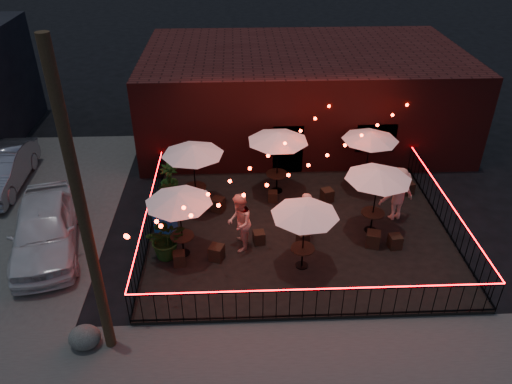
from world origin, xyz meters
TOP-DOWN VIEW (x-y plane):
  - ground at (0.00, 0.00)m, footprint 110.00×110.00m
  - patio at (0.00, 2.00)m, footprint 10.00×8.00m
  - sidewalk at (0.00, -3.25)m, footprint 18.00×2.50m
  - brick_building at (1.00, 9.99)m, footprint 14.00×8.00m
  - utility_pole at (-5.40, -2.60)m, footprint 0.26×0.26m
  - fence_front at (0.00, -2.00)m, footprint 10.00×0.04m
  - fence_left at (-5.00, 2.00)m, footprint 0.04×8.00m
  - fence_right at (5.00, 2.00)m, footprint 0.04×8.00m
  - festoon_lights at (-1.01, 1.70)m, footprint 10.02×8.72m
  - cafe_table_0 at (-3.80, 0.92)m, footprint 2.32×2.32m
  - cafe_table_1 at (-3.56, 3.79)m, footprint 2.57×2.57m
  - cafe_table_2 at (-0.11, 0.16)m, footprint 2.49×2.49m
  - cafe_table_3 at (-0.55, 4.57)m, footprint 2.90×2.90m
  - cafe_table_4 at (2.45, 1.89)m, footprint 2.28×2.28m
  - cafe_table_5 at (2.89, 4.80)m, footprint 2.50×2.50m
  - bistro_chair_0 at (-3.88, 0.39)m, footprint 0.41×0.41m
  - bistro_chair_1 at (-2.74, 0.60)m, footprint 0.53×0.53m
  - bistro_chair_2 at (-3.65, 3.65)m, footprint 0.55×0.55m
  - bistro_chair_3 at (-2.75, 3.34)m, footprint 0.55×0.55m
  - bistro_chair_4 at (-1.38, 1.37)m, footprint 0.41×0.41m
  - bistro_chair_5 at (0.06, 1.27)m, footprint 0.44×0.44m
  - bistro_chair_6 at (-0.75, 3.87)m, footprint 0.37×0.37m
  - bistro_chair_7 at (1.26, 3.81)m, footprint 0.51×0.51m
  - bistro_chair_8 at (2.31, 1.06)m, footprint 0.54×0.54m
  - bistro_chair_9 at (3.00, 0.95)m, footprint 0.42×0.42m
  - bistro_chair_10 at (2.91, 4.59)m, footprint 0.40×0.40m
  - bistro_chair_11 at (4.40, 4.19)m, footprint 0.49×0.49m
  - patron_a at (0.20, 1.53)m, footprint 0.64×0.75m
  - patron_b at (-2.01, 1.13)m, footprint 0.79×1.00m
  - patron_c at (3.45, 2.62)m, footprint 1.41×1.02m
  - potted_shrub_a at (-4.28, 0.82)m, footprint 1.41×1.28m
  - potted_shrub_b at (-4.60, 3.31)m, footprint 0.81×0.69m
  - potted_shrub_c at (-4.60, 4.61)m, footprint 0.81×0.81m
  - cooler at (-4.50, 2.21)m, footprint 0.82×0.68m
  - boulder at (-6.03, -2.62)m, footprint 1.06×0.99m
  - car_white at (-8.24, 1.52)m, footprint 3.04×5.18m
  - car_silver at (-11.19, 5.57)m, footprint 1.72×4.60m

SIDE VIEW (x-z plane):
  - ground at x=0.00m, z-range 0.00..0.00m
  - sidewalk at x=0.00m, z-range 0.00..0.05m
  - patio at x=0.00m, z-range 0.00..0.15m
  - boulder at x=-6.03m, z-range 0.00..0.67m
  - bistro_chair_6 at x=-0.75m, z-range 0.15..0.55m
  - bistro_chair_5 at x=0.06m, z-range 0.15..0.56m
  - bistro_chair_4 at x=-1.38m, z-range 0.15..0.58m
  - bistro_chair_0 at x=-3.88m, z-range 0.15..0.58m
  - bistro_chair_9 at x=3.00m, z-range 0.15..0.61m
  - bistro_chair_10 at x=2.91m, z-range 0.15..0.62m
  - bistro_chair_11 at x=4.40m, z-range 0.15..0.62m
  - bistro_chair_7 at x=1.26m, z-range 0.15..0.62m
  - bistro_chair_1 at x=-2.74m, z-range 0.15..0.64m
  - bistro_chair_3 at x=-2.75m, z-range 0.15..0.64m
  - bistro_chair_2 at x=-3.65m, z-range 0.15..0.65m
  - bistro_chair_8 at x=2.31m, z-range 0.15..0.67m
  - cooler at x=-4.50m, z-range 0.16..1.10m
  - fence_front at x=0.00m, z-range 0.14..1.18m
  - fence_left at x=-5.00m, z-range 0.14..1.18m
  - fence_right at x=5.00m, z-range 0.14..1.18m
  - car_silver at x=-11.19m, z-range 0.00..1.50m
  - potted_shrub_c at x=-4.60m, z-range 0.15..1.35m
  - potted_shrub_b at x=-4.60m, z-range 0.15..1.47m
  - car_white at x=-8.24m, z-range 0.00..1.66m
  - potted_shrub_a at x=-4.28m, z-range 0.15..1.52m
  - patron_a at x=0.20m, z-range 0.15..1.90m
  - patron_c at x=3.45m, z-range 0.15..2.11m
  - patron_b at x=-2.01m, z-range 0.15..2.13m
  - brick_building at x=1.00m, z-range 0.00..4.00m
  - cafe_table_2 at x=-0.11m, z-range 1.07..3.29m
  - cafe_table_0 at x=-3.80m, z-range 1.09..3.36m
  - cafe_table_5 at x=2.89m, z-range 1.11..3.44m
  - cafe_table_4 at x=2.45m, z-range 1.13..3.51m
  - cafe_table_1 at x=-3.56m, z-range 1.14..3.55m
  - cafe_table_3 at x=-0.55m, z-range 1.18..3.66m
  - festoon_lights at x=-1.01m, z-range 1.86..3.18m
  - utility_pole at x=-5.40m, z-range 0.00..8.00m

